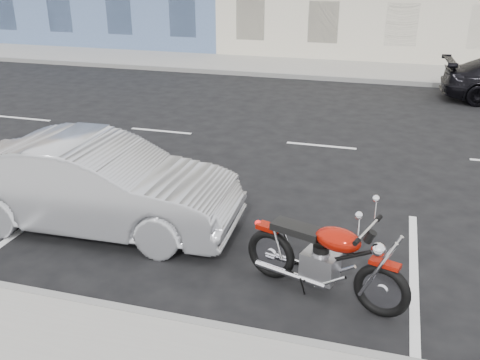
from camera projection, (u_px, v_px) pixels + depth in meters
The scene contains 6 objects.
ground at pixel (412, 154), 11.78m from camera, with size 120.00×120.00×0.00m, color black.
sidewalk_far at pixel (276, 66), 20.74m from camera, with size 80.00×3.40×0.15m, color gray.
curb_near at pixel (9, 291), 6.84m from camera, with size 80.00×0.12×0.16m, color gray.
curb_far at pixel (266, 75), 19.23m from camera, with size 80.00×0.12×0.16m, color gray.
motorcycle at pixel (385, 280), 6.29m from camera, with size 2.17×0.97×1.12m.
sedan_silver at pixel (96, 185), 8.35m from camera, with size 1.56×4.48×1.48m, color #A4A5AB.
Camera 1 is at (-0.55, -11.70, 4.04)m, focal length 40.00 mm.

